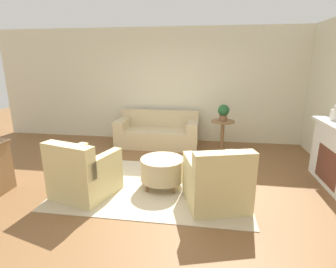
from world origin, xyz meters
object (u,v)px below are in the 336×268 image
Objects in this scene: side_table at (222,131)px; vase_mantel_near at (335,114)px; ottoman_table at (162,169)px; couch at (158,133)px; armchair_right at (217,183)px; armchair_left at (83,175)px; potted_plant_on_side_table at (224,112)px.

vase_mantel_near is (1.74, -1.19, 0.66)m from side_table.
side_table is at bearing 61.89° from ottoman_table.
ottoman_table is 2.76× the size of vase_mantel_near.
armchair_right is (1.34, -2.65, 0.04)m from couch.
vase_mantel_near is at bearing 15.42° from ottoman_table.
armchair_left is 3.26m from side_table.
armchair_right is at bearing -63.16° from couch.
potted_plant_on_side_table is (0.00, -0.00, 0.44)m from side_table.
potted_plant_on_side_table reaches higher than couch.
ottoman_table is 1.94× the size of potted_plant_on_side_table.
armchair_left is at bearing -162.61° from vase_mantel_near.
side_table is 2.21m from vase_mantel_near.
potted_plant_on_side_table is at bearing 85.58° from armchair_right.
armchair_right reaches higher than ottoman_table.
couch is 7.66× the size of vase_mantel_near.
armchair_right is 2.78× the size of potted_plant_on_side_table.
potted_plant_on_side_table is (0.19, 2.42, 0.57)m from armchair_right.
vase_mantel_near is at bearing -34.35° from side_table.
potted_plant_on_side_table is at bearing -45.00° from side_table.
potted_plant_on_side_table is (-1.74, 1.19, -0.22)m from vase_mantel_near.
armchair_left is 2.78× the size of potted_plant_on_side_table.
couch is 2.25m from ottoman_table.
vase_mantel_near reaches higher than potted_plant_on_side_table.
side_table is 0.44m from potted_plant_on_side_table.
ottoman_table is at bearing 22.05° from armchair_left.
side_table is 1.98× the size of potted_plant_on_side_table.
armchair_right is 2.43m from side_table.
vase_mantel_near is (1.93, 1.23, 0.80)m from armchair_right.
armchair_left is 1.00× the size of armchair_right.
armchair_left is 3.31m from potted_plant_on_side_table.
armchair_right is 2.49m from potted_plant_on_side_table.
ottoman_table is at bearing -118.11° from side_table.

